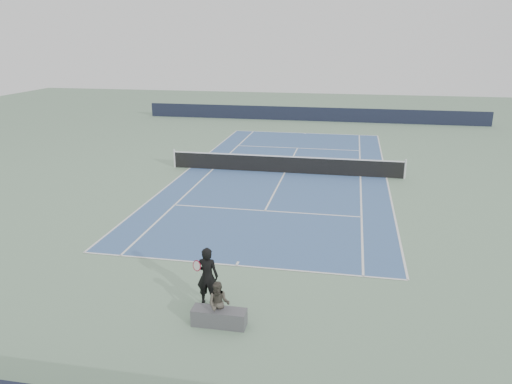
% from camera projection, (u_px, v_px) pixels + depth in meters
% --- Properties ---
extents(ground, '(80.00, 80.00, 0.00)m').
position_uv_depth(ground, '(285.00, 173.00, 27.62)').
color(ground, gray).
extents(court_surface, '(10.97, 23.77, 0.01)m').
position_uv_depth(court_surface, '(285.00, 173.00, 27.62)').
color(court_surface, '#3C5C8F').
rests_on(court_surface, ground).
extents(tennis_net, '(12.90, 0.10, 1.07)m').
position_uv_depth(tennis_net, '(285.00, 164.00, 27.47)').
color(tennis_net, silver).
rests_on(tennis_net, ground).
extents(windscreen_far, '(30.00, 0.25, 1.20)m').
position_uv_depth(windscreen_far, '(312.00, 114.00, 44.19)').
color(windscreen_far, black).
rests_on(windscreen_far, ground).
extents(tennis_player, '(0.78, 0.47, 1.73)m').
position_uv_depth(tennis_player, '(207.00, 276.00, 13.92)').
color(tennis_player, black).
rests_on(tennis_player, ground).
extents(tennis_ball, '(0.07, 0.07, 0.07)m').
position_uv_depth(tennis_ball, '(215.00, 312.00, 13.70)').
color(tennis_ball, '#CBE02D').
rests_on(tennis_ball, ground).
extents(spectator_bench, '(1.45, 0.53, 1.24)m').
position_uv_depth(spectator_bench, '(219.00, 310.00, 12.99)').
color(spectator_bench, '#4D4D51').
rests_on(spectator_bench, ground).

